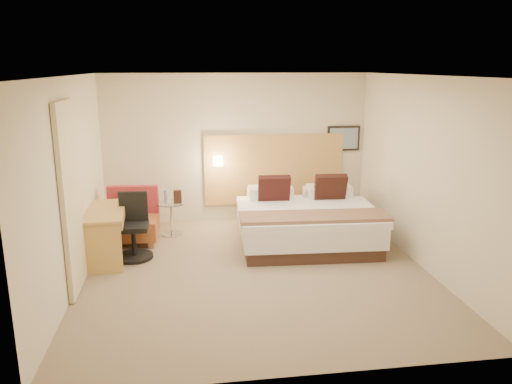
{
  "coord_description": "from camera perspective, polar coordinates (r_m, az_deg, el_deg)",
  "views": [
    {
      "loc": [
        -0.92,
        -6.51,
        2.83
      ],
      "look_at": [
        0.08,
        0.52,
        1.02
      ],
      "focal_mm": 35.0,
      "sensor_mm": 36.0,
      "label": 1
    }
  ],
  "objects": [
    {
      "name": "lamp_shade",
      "position": [
        9.04,
        -4.35,
        3.54
      ],
      "size": [
        0.15,
        0.15,
        0.15
      ],
      "primitive_type": "cube",
      "color": "#FFEDC6",
      "rests_on": "wall_back"
    },
    {
      "name": "desk_chair",
      "position": [
        7.73,
        -13.81,
        -4.44
      ],
      "size": [
        0.56,
        0.56,
        0.98
      ],
      "color": "black",
      "rests_on": "floor"
    },
    {
      "name": "lamp_arm",
      "position": [
        9.1,
        -4.38,
        3.61
      ],
      "size": [
        0.02,
        0.12,
        0.02
      ],
      "primitive_type": "cylinder",
      "rotation": [
        1.57,
        0.0,
        0.0
      ],
      "color": "silver",
      "rests_on": "wall_back"
    },
    {
      "name": "art_frame",
      "position": [
        9.55,
        9.97,
        6.07
      ],
      "size": [
        0.62,
        0.03,
        0.47
      ],
      "primitive_type": "cube",
      "color": "black",
      "rests_on": "wall_back"
    },
    {
      "name": "wall_back",
      "position": [
        9.18,
        -2.25,
        5.0
      ],
      "size": [
        4.8,
        0.02,
        2.7
      ],
      "primitive_type": "cube",
      "color": "beige",
      "rests_on": "floor"
    },
    {
      "name": "wall_left",
      "position": [
        6.84,
        -20.47,
        0.87
      ],
      "size": [
        0.02,
        5.0,
        2.7
      ],
      "primitive_type": "cube",
      "color": "beige",
      "rests_on": "floor"
    },
    {
      "name": "bottle_a",
      "position": [
        8.61,
        -10.24,
        -0.44
      ],
      "size": [
        0.06,
        0.06,
        0.21
      ],
      "primitive_type": "cylinder",
      "rotation": [
        0.0,
        0.0,
        -0.04
      ],
      "color": "#94AFE5",
      "rests_on": "side_table"
    },
    {
      "name": "wall_front",
      "position": [
        4.36,
        4.61,
        -5.59
      ],
      "size": [
        4.8,
        0.02,
        2.7
      ],
      "primitive_type": "cube",
      "color": "beige",
      "rests_on": "floor"
    },
    {
      "name": "lounge_chair",
      "position": [
        8.46,
        -13.96,
        -3.18
      ],
      "size": [
        0.87,
        0.77,
        0.88
      ],
      "color": "tan",
      "rests_on": "floor"
    },
    {
      "name": "floor",
      "position": [
        7.16,
        -0.04,
        -9.08
      ],
      "size": [
        4.8,
        5.0,
        0.02
      ],
      "primitive_type": "cube",
      "color": "#7B6A53",
      "rests_on": "ground"
    },
    {
      "name": "desk",
      "position": [
        7.7,
        -16.68,
        -3.12
      ],
      "size": [
        0.64,
        1.26,
        0.77
      ],
      "color": "#B78D48",
      "rests_on": "floor"
    },
    {
      "name": "ceiling",
      "position": [
        6.57,
        -0.05,
        13.24
      ],
      "size": [
        4.8,
        5.0,
        0.02
      ],
      "primitive_type": "cube",
      "color": "white",
      "rests_on": "floor"
    },
    {
      "name": "bed",
      "position": [
        8.26,
        5.6,
        -3.28
      ],
      "size": [
        2.28,
        2.23,
        1.07
      ],
      "color": "#38241C",
      "rests_on": "floor"
    },
    {
      "name": "curtain",
      "position": [
        6.62,
        -20.39,
        -0.7
      ],
      "size": [
        0.06,
        0.9,
        2.42
      ],
      "primitive_type": "cube",
      "color": "beige",
      "rests_on": "wall_left"
    },
    {
      "name": "headboard_panel",
      "position": [
        9.31,
        2.09,
        2.63
      ],
      "size": [
        2.6,
        0.04,
        1.3
      ],
      "primitive_type": "cube",
      "color": "tan",
      "rests_on": "wall_back"
    },
    {
      "name": "side_table",
      "position": [
        8.64,
        -9.66,
        -2.81
      ],
      "size": [
        0.53,
        0.53,
        0.57
      ],
      "color": "silver",
      "rests_on": "floor"
    },
    {
      "name": "art_canvas",
      "position": [
        9.53,
        10.01,
        6.05
      ],
      "size": [
        0.54,
        0.01,
        0.39
      ],
      "primitive_type": "cube",
      "color": "#768EA3",
      "rests_on": "wall_back"
    },
    {
      "name": "menu_folder",
      "position": [
        8.49,
        -8.95,
        -0.53
      ],
      "size": [
        0.14,
        0.06,
        0.23
      ],
      "primitive_type": "cube",
      "rotation": [
        0.0,
        0.0,
        -0.04
      ],
      "color": "#3B2118",
      "rests_on": "side_table"
    },
    {
      "name": "wall_right",
      "position": [
        7.46,
        18.62,
        2.09
      ],
      "size": [
        0.02,
        5.0,
        2.7
      ],
      "primitive_type": "cube",
      "color": "beige",
      "rests_on": "floor"
    }
  ]
}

